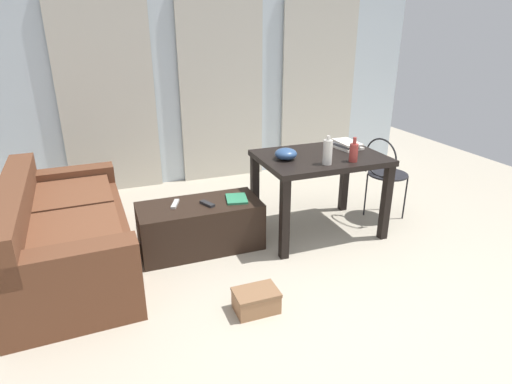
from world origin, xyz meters
The scene contains 15 objects.
ground_plane centered at (0.00, 1.21, 0.00)m, with size 7.74×7.74×0.00m, color #B2A893.
wall_back centered at (0.00, 3.22, 1.30)m, with size 5.19×0.10×2.60m, color silver.
curtains centered at (0.00, 3.14, 1.16)m, with size 3.69×0.03×2.32m.
couch centered at (-1.83, 1.45, 0.30)m, with size 0.94×1.88×0.75m.
coffee_table centered at (-0.75, 1.39, 0.21)m, with size 1.05×0.48×0.42m.
craft_table centered at (0.37, 1.32, 0.64)m, with size 1.10×0.80×0.76m.
wire_chair centered at (1.10, 1.34, 0.53)m, with size 0.39×0.41×0.85m.
bottle_near centered at (0.54, 1.05, 0.84)m, with size 0.07×0.07×0.21m.
bottle_far centered at (0.29, 1.07, 0.86)m, with size 0.08×0.08×0.24m.
bowl centered at (0.03, 1.31, 0.81)m, with size 0.19×0.19×0.10m, color #2D4C7A.
book_stack centered at (0.72, 1.44, 0.79)m, with size 0.25×0.30×0.06m.
tv_remote_primary centered at (-0.68, 1.34, 0.43)m, with size 0.05×0.15×0.02m, color #232326.
tv_remote_secondary centered at (-0.94, 1.44, 0.43)m, with size 0.04×0.18×0.02m, color #B7B7B2.
magazine centered at (-0.42, 1.36, 0.43)m, with size 0.18×0.23×0.02m, color #2D7F56.
shoebox centered at (-0.60, 0.38, 0.08)m, with size 0.30×0.21×0.16m.
Camera 1 is at (-1.47, -1.88, 1.85)m, focal length 29.61 mm.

